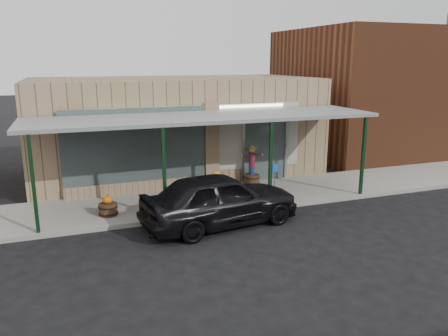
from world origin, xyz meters
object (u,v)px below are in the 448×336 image
object	(u,v)px
parked_sedan	(220,199)
barrel_scarecrow	(252,171)
handicap_sign	(275,178)
barrel_pumpkin	(108,208)

from	to	relation	value
parked_sedan	barrel_scarecrow	bearing A→B (deg)	-45.36
barrel_scarecrow	handicap_sign	distance (m)	2.27
barrel_scarecrow	handicap_sign	world-z (taller)	barrel_scarecrow
barrel_pumpkin	parked_sedan	world-z (taller)	parked_sedan
barrel_scarecrow	parked_sedan	world-z (taller)	barrel_scarecrow
barrel_scarecrow	barrel_pumpkin	size ratio (longest dim) A/B	2.34
barrel_pumpkin	handicap_sign	size ratio (longest dim) A/B	0.51
handicap_sign	barrel_scarecrow	bearing A→B (deg)	62.35
handicap_sign	barrel_pumpkin	bearing A→B (deg)	149.58
barrel_pumpkin	barrel_scarecrow	bearing A→B (deg)	16.62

